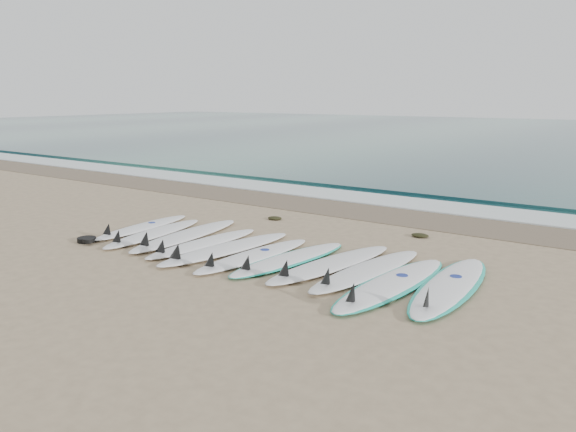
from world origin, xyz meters
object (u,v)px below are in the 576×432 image
Objects in this scene: surfboard_10 at (449,286)px; leash_coil at (87,240)px; surfboard_5 at (251,256)px; surfboard_0 at (141,227)px.

leash_coil is (-6.06, -1.26, -0.01)m from surfboard_10.
surfboard_10 reaches higher than surfboard_5.
surfboard_5 is 3.13m from leash_coil.
surfboard_5 reaches higher than surfboard_0.
leash_coil is at bearing -172.42° from surfboard_10.
surfboard_0 is 0.85× the size of surfboard_10.
surfboard_0 is 3.01m from surfboard_5.
surfboard_5 is at bearing -176.62° from surfboard_10.
surfboard_0 reaches higher than leash_coil.
surfboard_5 is 5.63× the size of leash_coil.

